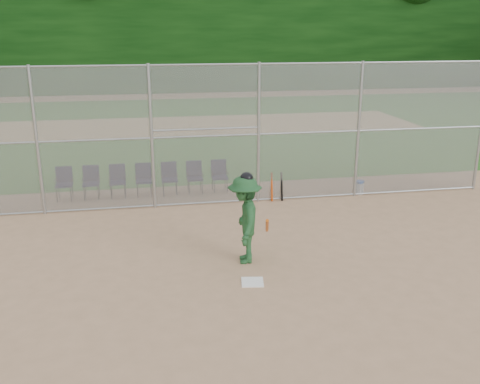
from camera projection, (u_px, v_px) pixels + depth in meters
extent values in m
plane|color=tan|center=(262.00, 279.00, 10.87)|extent=(100.00, 100.00, 0.00)
plane|color=#255D1B|center=(186.00, 126.00, 27.77)|extent=(100.00, 100.00, 0.00)
plane|color=tan|center=(186.00, 126.00, 27.77)|extent=(24.00, 24.00, 0.00)
cube|color=gray|center=(224.00, 136.00, 14.97)|extent=(16.00, 0.02, 4.00)
cylinder|color=#9EA3A8|center=(223.00, 64.00, 14.40)|extent=(16.00, 0.05, 0.05)
cube|color=black|center=(165.00, 19.00, 42.12)|extent=(80.00, 5.00, 11.00)
cube|color=white|center=(252.00, 282.00, 10.72)|extent=(0.50, 0.50, 0.02)
imported|color=#1E4C26|center=(245.00, 220.00, 11.43)|extent=(0.87, 1.33, 1.93)
ellipsoid|color=black|center=(245.00, 177.00, 11.16)|extent=(0.27, 0.30, 0.23)
cylinder|color=#CA5613|center=(267.00, 226.00, 11.13)|extent=(0.23, 0.73, 0.54)
cylinder|color=white|center=(359.00, 188.00, 16.39)|extent=(0.31, 0.31, 0.36)
cylinder|color=#24489F|center=(359.00, 182.00, 16.33)|extent=(0.32, 0.32, 0.05)
cylinder|color=#D84C14|center=(272.00, 187.00, 15.67)|extent=(0.06, 0.20, 0.85)
cylinder|color=black|center=(282.00, 186.00, 15.72)|extent=(0.06, 0.23, 0.84)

